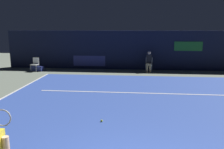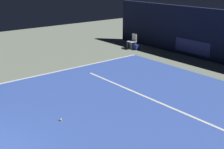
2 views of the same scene
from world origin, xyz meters
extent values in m
plane|color=gray|center=(0.00, 4.72, 0.00)|extent=(33.65, 33.65, 0.00)
cube|color=#3856B2|center=(0.00, 4.72, 0.01)|extent=(10.57, 11.43, 0.01)
cube|color=white|center=(0.00, 6.72, 0.01)|extent=(8.24, 0.10, 0.01)
cube|color=#141933|center=(0.00, 12.72, 1.30)|extent=(17.48, 0.30, 2.60)
cube|color=navy|center=(-3.06, 12.56, 0.55)|extent=(2.20, 0.04, 0.70)
cube|color=#1E6B2D|center=(3.50, 12.56, 1.60)|extent=(1.80, 0.04, 0.60)
torus|color=#B2B2B7|center=(-2.11, 0.26, 1.35)|extent=(0.30, 0.05, 0.30)
cube|color=white|center=(0.95, 11.83, 0.46)|extent=(0.48, 0.44, 0.04)
cube|color=white|center=(0.97, 12.03, 0.69)|extent=(0.42, 0.07, 0.42)
cylinder|color=#B2B2B7|center=(0.75, 11.68, 0.23)|extent=(0.03, 0.03, 0.46)
cylinder|color=#B2B2B7|center=(1.12, 11.64, 0.23)|extent=(0.03, 0.03, 0.46)
cylinder|color=#B2B2B7|center=(0.78, 12.02, 0.23)|extent=(0.03, 0.03, 0.46)
cylinder|color=#B2B2B7|center=(1.16, 11.98, 0.23)|extent=(0.03, 0.03, 0.46)
cube|color=tan|center=(0.94, 11.75, 0.50)|extent=(0.36, 0.43, 0.14)
cylinder|color=tan|center=(0.84, 11.58, 0.23)|extent=(0.11, 0.11, 0.46)
cylinder|color=tan|center=(1.01, 11.56, 0.23)|extent=(0.11, 0.11, 0.46)
cube|color=black|center=(0.96, 11.87, 0.83)|extent=(0.36, 0.25, 0.52)
sphere|color=beige|center=(0.96, 11.87, 1.21)|extent=(0.20, 0.20, 0.20)
cylinder|color=#141933|center=(0.96, 11.87, 1.30)|extent=(0.19, 0.19, 0.04)
cube|color=white|center=(-6.39, 11.25, 0.44)|extent=(0.48, 0.44, 0.04)
cube|color=white|center=(-6.37, 11.45, 0.67)|extent=(0.42, 0.07, 0.42)
cylinder|color=#B2B2B7|center=(-6.59, 11.10, 0.22)|extent=(0.03, 0.03, 0.44)
cylinder|color=#B2B2B7|center=(-6.22, 11.06, 0.22)|extent=(0.03, 0.03, 0.44)
cylinder|color=#B2B2B7|center=(-6.56, 11.44, 0.22)|extent=(0.03, 0.03, 0.44)
cylinder|color=#B2B2B7|center=(-6.18, 11.40, 0.22)|extent=(0.03, 0.03, 0.44)
sphere|color=#CCE033|center=(-0.91, 3.42, 0.05)|extent=(0.07, 0.07, 0.07)
cube|color=navy|center=(-6.33, 11.45, 0.16)|extent=(0.89, 0.48, 0.32)
camera|label=1|loc=(0.06, -3.24, 2.83)|focal=37.87mm
camera|label=2|loc=(6.32, -0.39, 4.17)|focal=47.77mm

